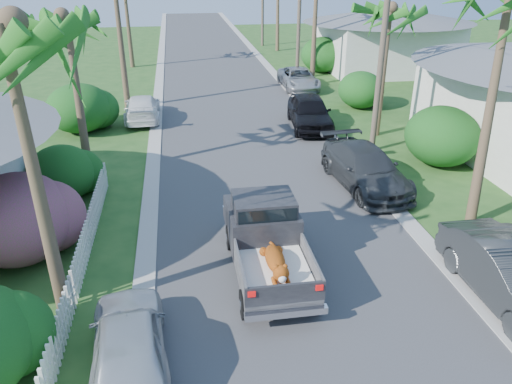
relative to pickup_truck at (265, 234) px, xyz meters
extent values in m
plane|color=#244C1C|center=(0.88, -4.52, -1.01)|extent=(120.00, 120.00, 0.00)
cube|color=#38383A|center=(0.88, 20.48, -1.00)|extent=(8.00, 100.00, 0.02)
cube|color=#A5A39E|center=(-3.42, 20.48, -0.98)|extent=(0.60, 100.00, 0.06)
cube|color=#A5A39E|center=(5.18, 20.48, -0.98)|extent=(0.60, 100.00, 0.06)
cylinder|color=black|center=(-0.85, -2.21, -0.63)|extent=(0.28, 0.76, 0.76)
cylinder|color=black|center=(0.85, -2.21, -0.63)|extent=(0.28, 0.76, 0.76)
cylinder|color=black|center=(-0.85, 1.04, -0.63)|extent=(0.28, 0.76, 0.76)
cylinder|color=black|center=(0.85, 1.04, -0.63)|extent=(0.28, 0.76, 0.76)
cube|color=slate|center=(0.00, -1.56, -0.39)|extent=(1.90, 2.40, 0.24)
cube|color=slate|center=(-0.92, -1.56, -0.01)|extent=(0.06, 2.40, 0.55)
cube|color=slate|center=(0.92, -1.56, -0.01)|extent=(0.06, 2.40, 0.55)
cube|color=black|center=(0.00, -2.73, -0.03)|extent=(1.92, 0.08, 0.52)
cube|color=silver|center=(0.00, -2.89, -0.46)|extent=(1.98, 0.18, 0.18)
cube|color=red|center=(-0.80, -2.78, 0.09)|extent=(0.18, 0.05, 0.14)
cube|color=red|center=(0.80, -2.78, 0.09)|extent=(0.18, 0.05, 0.14)
cube|color=black|center=(0.00, 0.29, 0.04)|extent=(1.94, 1.65, 1.10)
cube|color=black|center=(0.00, 0.29, 0.77)|extent=(1.70, 1.35, 0.55)
cube|color=black|center=(0.00, -0.38, 0.74)|extent=(1.60, 0.05, 0.45)
cube|color=black|center=(0.00, 1.54, -0.11)|extent=(1.94, 1.20, 0.80)
cube|color=white|center=(0.00, -1.56, -0.19)|extent=(1.70, 2.10, 0.16)
ellipsoid|color=orange|center=(0.00, -1.46, 0.11)|extent=(0.48, 1.25, 0.43)
sphere|color=orange|center=(0.00, -2.21, 0.19)|extent=(0.40, 0.40, 0.40)
ellipsoid|color=white|center=(0.00, -1.46, 0.01)|extent=(0.32, 0.86, 0.18)
imported|color=#292C2D|center=(5.88, -2.64, -0.22)|extent=(1.68, 4.78, 1.57)
imported|color=#2F3235|center=(4.73, 4.77, -0.26)|extent=(2.60, 5.35, 1.50)
imported|color=black|center=(4.48, 12.24, -0.18)|extent=(2.40, 5.02, 1.66)
imported|color=#A6A9AD|center=(5.88, 20.53, -0.35)|extent=(2.26, 4.80, 1.33)
imported|color=silver|center=(-3.54, -3.51, -0.33)|extent=(1.94, 4.13, 1.37)
imported|color=white|center=(-4.12, 14.98, -0.35)|extent=(1.92, 4.57, 1.32)
cone|color=brown|center=(-5.32, -1.52, 2.49)|extent=(0.36, 0.71, 7.01)
cone|color=brown|center=(-5.92, 7.48, 2.09)|extent=(0.36, 0.61, 6.21)
cone|color=brown|center=(-5.12, 17.48, 2.99)|extent=(0.36, 0.36, 8.00)
cone|color=brown|center=(-5.62, 29.48, 2.24)|extent=(0.36, 0.75, 6.51)
cone|color=brown|center=(7.18, 1.48, 2.74)|extent=(0.36, 0.73, 7.51)
cone|color=brown|center=(7.48, 10.48, 1.99)|extent=(0.36, 0.54, 6.01)
cone|color=brown|center=(7.08, 21.48, 3.09)|extent=(0.36, 0.36, 8.20)
cone|color=brown|center=(7.38, 35.48, 2.39)|extent=(0.36, 0.63, 6.81)
ellipsoid|color=#C41C79|center=(-6.92, 1.48, 0.29)|extent=(3.00, 3.30, 2.60)
ellipsoid|color=#194814|center=(-6.52, 5.48, -0.01)|extent=(2.40, 2.64, 2.00)
ellipsoid|color=#194814|center=(-7.12, 13.48, 0.19)|extent=(3.20, 3.52, 2.40)
ellipsoid|color=#194814|center=(8.68, 6.48, 0.24)|extent=(3.00, 3.30, 2.50)
ellipsoid|color=#194814|center=(8.38, 15.48, 0.04)|extent=(2.60, 2.86, 2.10)
ellipsoid|color=#194814|center=(8.88, 25.48, 0.29)|extent=(3.20, 3.52, 2.60)
cube|color=white|center=(-5.12, 0.98, -0.51)|extent=(0.10, 11.00, 1.00)
cube|color=silver|center=(13.88, 25.48, 0.79)|extent=(9.00, 8.00, 3.60)
cone|color=#595B60|center=(13.88, 25.48, 3.09)|extent=(6.48, 6.48, 1.00)
cylinder|color=brown|center=(6.48, 8.48, 3.49)|extent=(0.26, 0.26, 9.00)
cylinder|color=brown|center=(6.48, 23.48, 3.49)|extent=(0.26, 0.26, 9.00)
camera|label=1|loc=(-2.16, -11.98, 7.10)|focal=35.00mm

